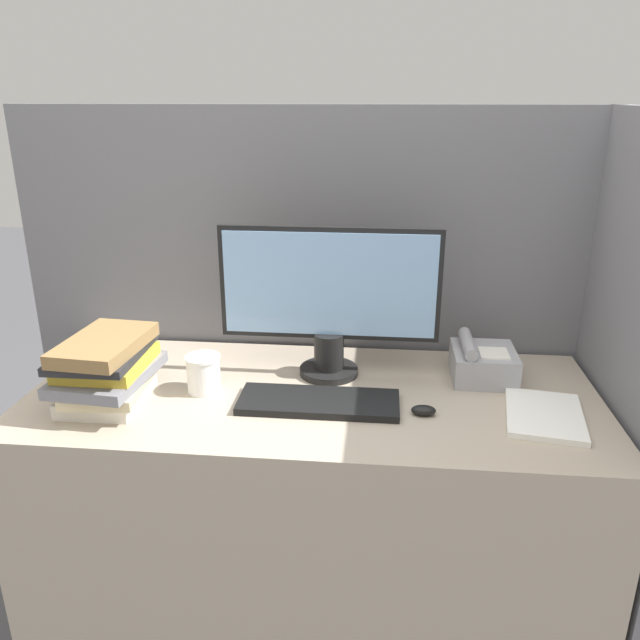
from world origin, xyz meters
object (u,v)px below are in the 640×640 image
object	(u,v)px
keyboard	(319,402)
mouse	(424,410)
book_stack	(107,370)
monitor	(329,302)
coffee_cup	(204,374)
desk_telephone	(482,363)

from	to	relation	value
keyboard	mouse	bearing A→B (deg)	-4.85
book_stack	monitor	bearing A→B (deg)	23.27
keyboard	book_stack	size ratio (longest dim) A/B	1.38
coffee_cup	book_stack	world-z (taller)	book_stack
desk_telephone	coffee_cup	bearing A→B (deg)	-168.03
monitor	book_stack	world-z (taller)	monitor
coffee_cup	keyboard	bearing A→B (deg)	-9.45
book_stack	coffee_cup	bearing A→B (deg)	21.79
mouse	monitor	bearing A→B (deg)	139.26
keyboard	book_stack	world-z (taller)	book_stack
keyboard	coffee_cup	size ratio (longest dim) A/B	4.05
keyboard	desk_telephone	xyz separation A→B (m)	(0.45, 0.22, 0.04)
monitor	mouse	world-z (taller)	monitor
keyboard	coffee_cup	distance (m)	0.33
mouse	book_stack	xyz separation A→B (m)	(-0.83, -0.02, 0.08)
keyboard	book_stack	bearing A→B (deg)	-176.03
monitor	desk_telephone	size ratio (longest dim) A/B	3.31
mouse	coffee_cup	size ratio (longest dim) A/B	0.61
desk_telephone	mouse	bearing A→B (deg)	-126.48
mouse	coffee_cup	world-z (taller)	coffee_cup
monitor	keyboard	bearing A→B (deg)	-92.54
monitor	desk_telephone	xyz separation A→B (m)	(0.44, 0.01, -0.17)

